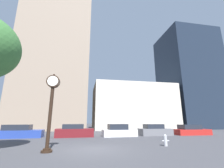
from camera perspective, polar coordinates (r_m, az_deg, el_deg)
ground_plane at (r=10.32m, az=-7.58°, el=-23.51°), size 200.00×200.00×0.00m
building_tall_tower at (r=38.70m, az=-19.79°, el=12.81°), size 14.55×12.00×37.22m
building_storefront_row at (r=35.97m, az=7.43°, el=-8.86°), size 17.77×12.00×9.68m
building_glass_modern at (r=44.81m, az=27.10°, el=1.67°), size 12.64×12.00×25.19m
street_clock at (r=10.01m, az=-22.10°, el=-6.43°), size 0.79×0.63×4.69m
car_blue at (r=19.66m, az=-31.92°, el=-15.31°), size 4.80×2.11×1.37m
car_maroon at (r=18.30m, az=-14.16°, el=-17.10°), size 4.25×2.16×1.40m
car_white at (r=18.34m, az=2.62°, el=-17.52°), size 4.01×1.93×1.40m
car_grey at (r=20.35m, az=15.94°, el=-16.68°), size 3.90×1.95×1.37m
car_red at (r=22.86m, az=27.84°, el=-15.40°), size 4.49×1.96×1.28m
fire_hydrant_near at (r=12.11m, az=19.68°, el=-19.47°), size 0.56×0.24×0.80m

